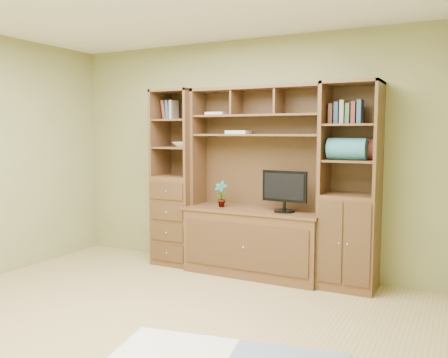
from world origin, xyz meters
The scene contains 10 objects.
room centered at (0.00, 0.00, 1.30)m, with size 4.60×4.10×2.64m.
center_hutch centered at (0.23, 1.73, 1.02)m, with size 1.54×0.53×2.05m, color #52341C.
left_tower centered at (-0.77, 1.77, 1.02)m, with size 0.50×0.45×2.05m, color #52341C.
right_tower centered at (1.25, 1.77, 1.02)m, with size 0.55×0.45×2.05m, color #52341C.
monitor centered at (0.59, 1.70, 1.03)m, with size 0.49×0.22×0.60m, color black.
orchid centered at (-0.15, 1.70, 0.87)m, with size 0.15×0.10×0.29m, color #945A32.
magazines centered at (0.00, 1.82, 1.56)m, with size 0.25×0.18×0.04m, color #BAAF9E.
bowl centered at (-0.68, 1.77, 1.42)m, with size 0.23×0.23×0.06m, color white.
blanket_teal centered at (1.22, 1.73, 1.40)m, with size 0.37×0.21×0.21m, color #2E6F79.
blanket_red centered at (1.31, 1.85, 1.39)m, with size 0.37×0.21×0.21m, color brown.
Camera 1 is at (2.26, -2.93, 1.55)m, focal length 38.00 mm.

